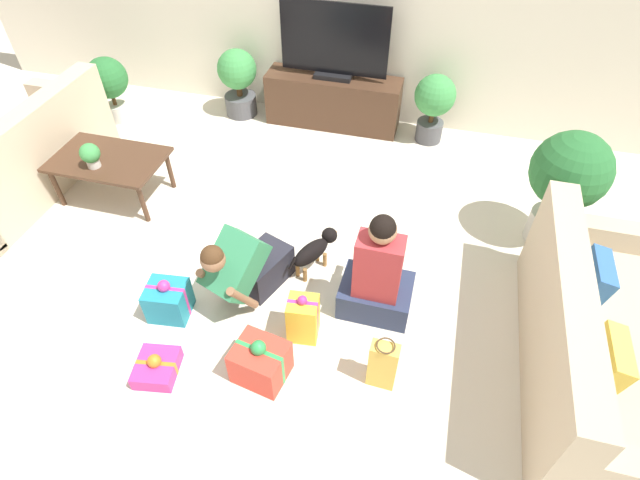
{
  "coord_description": "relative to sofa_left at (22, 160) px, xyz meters",
  "views": [
    {
      "loc": [
        1.23,
        -2.47,
        3.01
      ],
      "look_at": [
        0.56,
        0.06,
        0.45
      ],
      "focal_mm": 28.0,
      "sensor_mm": 36.0,
      "label": 1
    }
  ],
  "objects": [
    {
      "name": "tv",
      "position": [
        2.53,
        1.85,
        0.6
      ],
      "size": [
        1.11,
        0.2,
        0.76
      ],
      "color": "black",
      "rests_on": "tv_console"
    },
    {
      "name": "dog",
      "position": [
        2.92,
        -0.33,
        -0.09
      ],
      "size": [
        0.31,
        0.48,
        0.31
      ],
      "rotation": [
        0.0,
        0.0,
        2.64
      ],
      "color": "black",
      "rests_on": "ground_plane"
    },
    {
      "name": "gift_bag_a",
      "position": [
        3.61,
        -1.22,
        -0.1
      ],
      "size": [
        0.19,
        0.12,
        0.42
      ],
      "rotation": [
        0.0,
        0.0,
        -0.04
      ],
      "color": "#E5B74C",
      "rests_on": "ground_plane"
    },
    {
      "name": "sofa_left",
      "position": [
        0.0,
        0.0,
        0.0
      ],
      "size": [
        0.82,
        1.91,
        0.84
      ],
      "rotation": [
        0.0,
        0.0,
        -1.57
      ],
      "color": "#C6B293",
      "rests_on": "ground_plane"
    },
    {
      "name": "potted_plant_corner_left",
      "position": [
        0.15,
        1.31,
        0.16
      ],
      "size": [
        0.44,
        0.44,
        0.72
      ],
      "color": "beige",
      "rests_on": "ground_plane"
    },
    {
      "name": "gift_box_c",
      "position": [
        2.15,
        -1.54,
        -0.24
      ],
      "size": [
        0.31,
        0.34,
        0.18
      ],
      "rotation": [
        0.0,
        0.0,
        0.17
      ],
      "color": "#CC3389",
      "rests_on": "ground_plane"
    },
    {
      "name": "person_kneeling",
      "position": [
        2.5,
        -0.73,
        0.01
      ],
      "size": [
        0.55,
        0.8,
        0.73
      ],
      "rotation": [
        0.0,
        0.0,
        -0.36
      ],
      "color": "#23232D",
      "rests_on": "ground_plane"
    },
    {
      "name": "ground_plane",
      "position": [
        2.44,
        -0.52,
        -0.3
      ],
      "size": [
        16.0,
        16.0,
        0.0
      ],
      "primitive_type": "plane",
      "color": "beige"
    },
    {
      "name": "tv_console",
      "position": [
        2.53,
        1.85,
        -0.02
      ],
      "size": [
        1.45,
        0.38,
        0.56
      ],
      "color": "#472D1E",
      "rests_on": "ground_plane"
    },
    {
      "name": "potted_plant_back_right",
      "position": [
        3.6,
        1.8,
        0.14
      ],
      "size": [
        0.42,
        0.42,
        0.73
      ],
      "color": "#4C4C51",
      "rests_on": "ground_plane"
    },
    {
      "name": "coffee_table",
      "position": [
        0.88,
        0.08,
        0.08
      ],
      "size": [
        0.98,
        0.62,
        0.43
      ],
      "color": "#472D1E",
      "rests_on": "ground_plane"
    },
    {
      "name": "tabletop_plant",
      "position": [
        0.85,
        -0.05,
        0.25
      ],
      "size": [
        0.17,
        0.17,
        0.22
      ],
      "color": "beige",
      "rests_on": "coffee_table"
    },
    {
      "name": "sofa_right",
      "position": [
        4.87,
        -0.8,
        0.0
      ],
      "size": [
        0.82,
        1.91,
        0.84
      ],
      "rotation": [
        0.0,
        0.0,
        1.57
      ],
      "color": "#C6B293",
      "rests_on": "ground_plane"
    },
    {
      "name": "gift_box_d",
      "position": [
        3.01,
        -0.98,
        -0.12
      ],
      "size": [
        0.23,
        0.22,
        0.42
      ],
      "rotation": [
        0.0,
        0.0,
        0.11
      ],
      "color": "yellow",
      "rests_on": "ground_plane"
    },
    {
      "name": "mug",
      "position": [
        0.74,
        0.06,
        0.17
      ],
      "size": [
        0.12,
        0.08,
        0.09
      ],
      "color": "silver",
      "rests_on": "coffee_table"
    },
    {
      "name": "potted_plant_back_left",
      "position": [
        1.45,
        1.8,
        0.12
      ],
      "size": [
        0.43,
        0.43,
        0.75
      ],
      "color": "#4C4C51",
      "rests_on": "ground_plane"
    },
    {
      "name": "potted_plant_corner_right",
      "position": [
        4.73,
        0.5,
        0.35
      ],
      "size": [
        0.61,
        0.61,
        1.02
      ],
      "color": "beige",
      "rests_on": "ground_plane"
    },
    {
      "name": "gift_box_b",
      "position": [
        2.83,
        -1.37,
        -0.15
      ],
      "size": [
        0.38,
        0.34,
        0.36
      ],
      "rotation": [
        0.0,
        0.0,
        -0.17
      ],
      "color": "red",
      "rests_on": "ground_plane"
    },
    {
      "name": "person_sitting",
      "position": [
        3.46,
        -0.62,
        0.04
      ],
      "size": [
        0.52,
        0.48,
        0.95
      ],
      "rotation": [
        0.0,
        0.0,
        3.13
      ],
      "color": "#283351",
      "rests_on": "ground_plane"
    },
    {
      "name": "gift_box_a",
      "position": [
        2.0,
        -1.05,
        -0.16
      ],
      "size": [
        0.32,
        0.29,
        0.35
      ],
      "rotation": [
        0.0,
        0.0,
        0.12
      ],
      "color": "teal",
      "rests_on": "ground_plane"
    }
  ]
}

